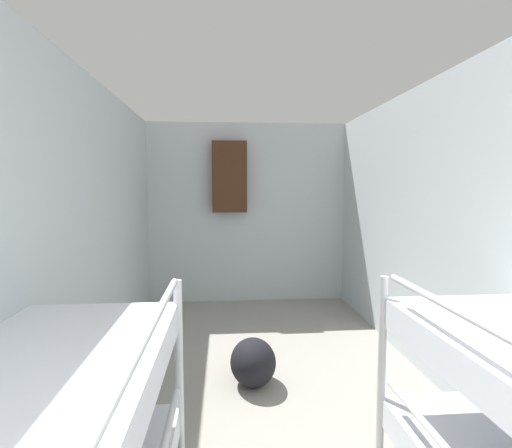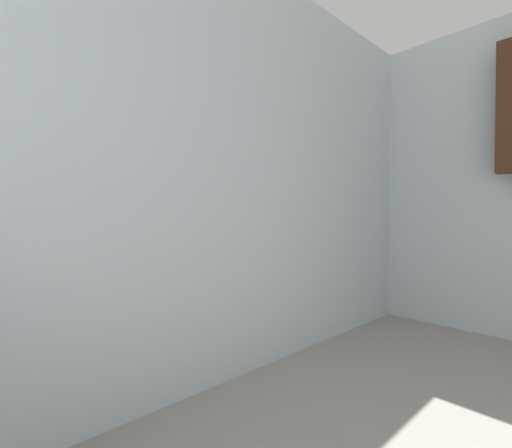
# 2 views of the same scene
# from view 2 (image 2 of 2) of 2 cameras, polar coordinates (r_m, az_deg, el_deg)

# --- Properties ---
(wall_left) EXTENTS (0.06, 5.68, 2.34)m
(wall_left) POSITION_cam_2_polar(r_m,az_deg,el_deg) (1.52, -34.49, 11.73)
(wall_left) COLOR silver
(wall_left) RESTS_ON ground_plane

